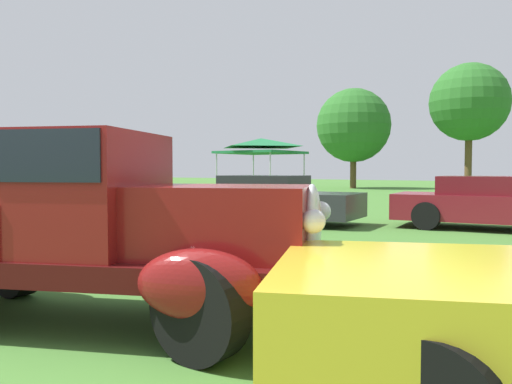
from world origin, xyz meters
The scene contains 9 objects.
ground_plane centered at (0.00, 0.00, 0.00)m, with size 120.00×120.00×0.00m, color #42752D.
feature_pickup_truck centered at (-0.06, 0.50, 0.86)m, with size 4.44×3.06×1.70m.
show_car_teal centered at (-10.40, 8.88, 0.60)m, with size 4.72×2.81×1.22m.
show_car_charcoal centered at (-3.38, 8.53, 0.60)m, with size 4.75×2.16×1.22m.
show_car_burgundy centered at (1.54, 10.16, 0.60)m, with size 4.31×2.14×1.22m.
spectator_near_truck centered at (-4.62, 2.83, 0.91)m, with size 0.41×0.25×1.69m.
canopy_tent_left_field centered at (-8.46, 15.67, 2.42)m, with size 3.01×3.01×2.71m.
treeline_far_left centered at (-11.37, 31.86, 4.54)m, with size 5.32×5.32×7.21m.
treeline_mid_left centered at (-3.58, 32.23, 5.65)m, with size 4.96×4.96×8.16m.
Camera 1 is at (3.76, -2.32, 1.38)m, focal length 35.49 mm.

